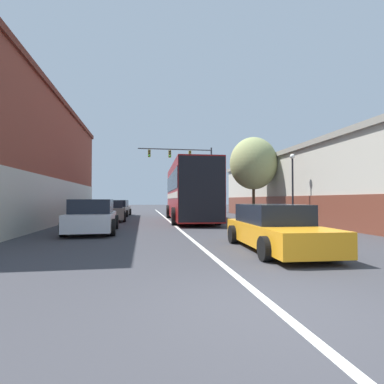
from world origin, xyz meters
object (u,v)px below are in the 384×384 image
object	(u,v)px
traffic_signal_gantry	(188,164)
street_tree_near	(253,163)
hatchback_foreground	(274,228)
parked_car_left_mid	(118,209)
parked_car_left_near	(110,211)
street_lamp	(293,187)
bus	(189,190)
parked_car_left_far	(93,217)

from	to	relation	value
traffic_signal_gantry	street_tree_near	bearing A→B (deg)	-77.32
hatchback_foreground	parked_car_left_mid	size ratio (longest dim) A/B	1.00
street_tree_near	traffic_signal_gantry	bearing A→B (deg)	102.68
parked_car_left_near	traffic_signal_gantry	bearing A→B (deg)	-35.85
hatchback_foreground	parked_car_left_mid	world-z (taller)	parked_car_left_mid
street_lamp	street_tree_near	bearing A→B (deg)	96.88
parked_car_left_near	street_lamp	distance (m)	11.79
hatchback_foreground	parked_car_left_mid	bearing A→B (deg)	19.73
parked_car_left_near	street_tree_near	bearing A→B (deg)	-98.04
parked_car_left_near	traffic_signal_gantry	distance (m)	14.64
bus	parked_car_left_mid	world-z (taller)	bus
hatchback_foreground	bus	bearing A→B (deg)	5.34
traffic_signal_gantry	street_lamp	bearing A→B (deg)	-78.86
street_lamp	street_tree_near	xyz separation A→B (m)	(-0.55, 4.58, 1.84)
traffic_signal_gantry	street_lamp	size ratio (longest dim) A/B	2.05
parked_car_left_mid	street_lamp	world-z (taller)	street_lamp
hatchback_foreground	street_lamp	xyz separation A→B (m)	(4.57, 7.54, 1.55)
parked_car_left_mid	street_lamp	size ratio (longest dim) A/B	1.18
hatchback_foreground	street_lamp	bearing A→B (deg)	-28.95
parked_car_left_mid	street_tree_near	distance (m)	12.29
parked_car_left_mid	traffic_signal_gantry	distance (m)	10.37
bus	street_lamp	distance (m)	6.75
parked_car_left_near	parked_car_left_far	distance (m)	7.29
bus	hatchback_foreground	bearing A→B (deg)	-175.06
parked_car_left_near	bus	bearing A→B (deg)	-103.86
street_lamp	street_tree_near	world-z (taller)	street_tree_near
parked_car_left_mid	traffic_signal_gantry	world-z (taller)	traffic_signal_gantry
parked_car_left_near	parked_car_left_mid	size ratio (longest dim) A/B	0.91
parked_car_left_near	parked_car_left_mid	distance (m)	5.94
hatchback_foreground	parked_car_left_far	xyz separation A→B (m)	(-5.88, 5.39, 0.08)
street_lamp	bus	bearing A→B (deg)	140.42
parked_car_left_far	traffic_signal_gantry	bearing A→B (deg)	-22.63
hatchback_foreground	street_tree_near	xyz separation A→B (m)	(4.02, 12.12, 3.39)
hatchback_foreground	parked_car_left_near	size ratio (longest dim) A/B	1.11
street_lamp	parked_car_left_near	bearing A→B (deg)	153.89
bus	parked_car_left_far	xyz separation A→B (m)	(-5.24, -6.45, -1.38)
hatchback_foreground	traffic_signal_gantry	size ratio (longest dim) A/B	0.58
bus	hatchback_foreground	xyz separation A→B (m)	(0.63, -11.84, -1.46)
bus	parked_car_left_near	distance (m)	5.55
parked_car_left_mid	parked_car_left_near	bearing A→B (deg)	-177.90
bus	parked_car_left_near	size ratio (longest dim) A/B	2.50
bus	street_tree_near	distance (m)	5.04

